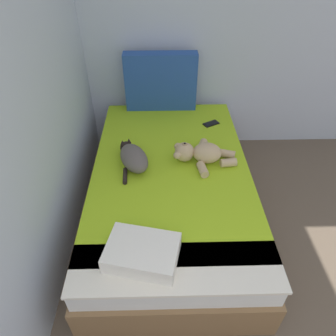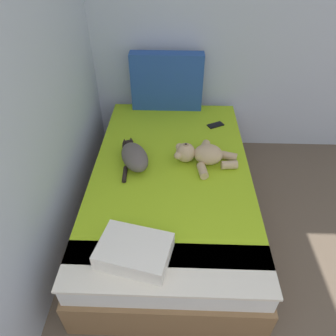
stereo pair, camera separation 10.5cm
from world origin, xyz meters
name	(u,v)px [view 1 (the left image)]	position (x,y,z in m)	size (l,w,h in m)	color
ground_plane	(302,285)	(1.72, 1.81, 0.00)	(9.04, 9.04, 0.00)	brown
wall_back	(268,28)	(1.72, 3.65, 1.23)	(3.55, 0.06, 2.46)	silver
bed	(171,192)	(0.79, 2.52, 0.26)	(1.26, 2.08, 0.53)	olive
patterned_cushion	(161,82)	(0.72, 3.46, 0.80)	(0.68, 0.13, 0.55)	#264C99
cat	(133,157)	(0.50, 2.56, 0.60)	(0.31, 0.44, 0.15)	#59514C
teddy_bear	(201,153)	(1.03, 2.60, 0.60)	(0.50, 0.44, 0.16)	tan
cell_phone	(211,124)	(1.19, 3.14, 0.53)	(0.16, 0.13, 0.01)	black
throw_pillow	(142,253)	(0.60, 1.71, 0.58)	(0.40, 0.28, 0.11)	white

